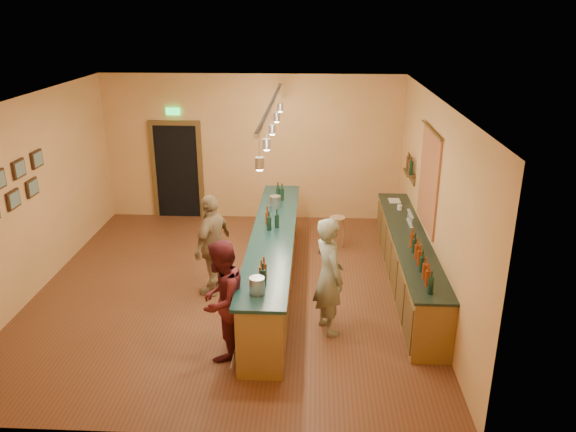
{
  "coord_description": "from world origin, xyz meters",
  "views": [
    {
      "loc": [
        1.36,
        -8.48,
        4.5
      ],
      "look_at": [
        0.94,
        0.2,
        1.26
      ],
      "focal_mm": 35.0,
      "sensor_mm": 36.0,
      "label": 1
    }
  ],
  "objects_px": {
    "back_counter": "(408,261)",
    "tasting_bar": "(273,257)",
    "customer_a": "(221,300)",
    "bartender": "(329,276)",
    "customer_b": "(213,245)",
    "bar_stool": "(337,224)"
  },
  "relations": [
    {
      "from": "bartender",
      "to": "customer_a",
      "type": "relative_size",
      "value": 1.05
    },
    {
      "from": "tasting_bar",
      "to": "customer_a",
      "type": "relative_size",
      "value": 3.04
    },
    {
      "from": "back_counter",
      "to": "bar_stool",
      "type": "height_order",
      "value": "back_counter"
    },
    {
      "from": "back_counter",
      "to": "bartender",
      "type": "xyz_separation_m",
      "value": [
        -1.37,
        -1.41,
        0.4
      ]
    },
    {
      "from": "customer_a",
      "to": "bar_stool",
      "type": "relative_size",
      "value": 2.6
    },
    {
      "from": "customer_b",
      "to": "bar_stool",
      "type": "relative_size",
      "value": 2.66
    },
    {
      "from": "bartender",
      "to": "customer_a",
      "type": "bearing_deg",
      "value": 91.86
    },
    {
      "from": "back_counter",
      "to": "tasting_bar",
      "type": "xyz_separation_m",
      "value": [
        -2.27,
        -0.18,
        0.12
      ]
    },
    {
      "from": "tasting_bar",
      "to": "customer_b",
      "type": "distance_m",
      "value": 1.02
    },
    {
      "from": "bartender",
      "to": "customer_b",
      "type": "relative_size",
      "value": 1.03
    },
    {
      "from": "bartender",
      "to": "bar_stool",
      "type": "bearing_deg",
      "value": -28.42
    },
    {
      "from": "customer_b",
      "to": "bar_stool",
      "type": "height_order",
      "value": "customer_b"
    },
    {
      "from": "customer_b",
      "to": "customer_a",
      "type": "bearing_deg",
      "value": 33.31
    },
    {
      "from": "back_counter",
      "to": "tasting_bar",
      "type": "height_order",
      "value": "tasting_bar"
    },
    {
      "from": "customer_a",
      "to": "tasting_bar",
      "type": "bearing_deg",
      "value": -178.85
    },
    {
      "from": "back_counter",
      "to": "customer_b",
      "type": "height_order",
      "value": "customer_b"
    },
    {
      "from": "back_counter",
      "to": "customer_a",
      "type": "relative_size",
      "value": 2.71
    },
    {
      "from": "tasting_bar",
      "to": "customer_b",
      "type": "bearing_deg",
      "value": -172.71
    },
    {
      "from": "customer_a",
      "to": "back_counter",
      "type": "bearing_deg",
      "value": 143.88
    },
    {
      "from": "bartender",
      "to": "customer_a",
      "type": "xyz_separation_m",
      "value": [
        -1.44,
        -0.7,
        -0.05
      ]
    },
    {
      "from": "back_counter",
      "to": "tasting_bar",
      "type": "distance_m",
      "value": 2.28
    },
    {
      "from": "back_counter",
      "to": "bartender",
      "type": "distance_m",
      "value": 2.01
    }
  ]
}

